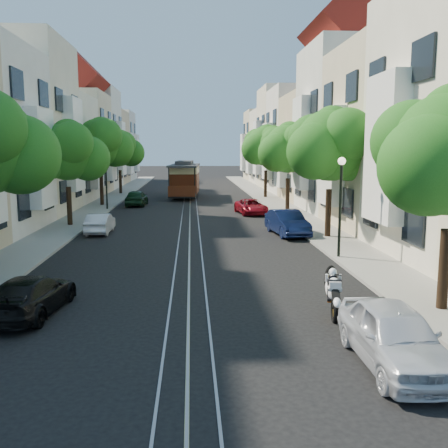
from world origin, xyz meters
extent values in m
plane|color=black|center=(0.00, 28.00, 0.00)|extent=(200.00, 200.00, 0.00)
cube|color=gray|center=(7.25, 28.00, 0.06)|extent=(2.50, 80.00, 0.12)
cube|color=gray|center=(-7.25, 28.00, 0.06)|extent=(2.50, 80.00, 0.12)
cube|color=gray|center=(-0.55, 28.00, 0.01)|extent=(0.06, 80.00, 0.02)
cube|color=gray|center=(0.00, 28.00, 0.01)|extent=(0.06, 80.00, 0.02)
cube|color=gray|center=(0.55, 28.00, 0.01)|extent=(0.06, 80.00, 0.02)
cube|color=tan|center=(0.00, 28.00, 0.00)|extent=(0.08, 80.00, 0.01)
cube|color=white|center=(8.20, 4.00, 4.62)|extent=(0.90, 3.04, 6.05)
cube|color=beige|center=(12.00, 12.00, 5.00)|extent=(7.00, 8.00, 10.00)
cube|color=white|center=(8.20, 12.00, 4.20)|extent=(0.90, 3.04, 5.50)
cube|color=silver|center=(12.00, 20.00, 6.00)|extent=(7.00, 8.00, 12.00)
cube|color=white|center=(8.20, 20.00, 5.04)|extent=(0.90, 3.04, 6.60)
cube|color=#C6B28C|center=(12.00, 28.00, 4.50)|extent=(7.00, 8.00, 9.00)
cube|color=white|center=(8.20, 28.00, 3.78)|extent=(0.90, 3.04, 4.95)
cube|color=white|center=(12.00, 36.00, 5.25)|extent=(7.00, 8.00, 10.50)
cube|color=white|center=(8.20, 36.00, 4.41)|extent=(0.90, 3.04, 5.78)
cube|color=beige|center=(12.00, 44.00, 5.75)|extent=(7.00, 8.00, 11.50)
cube|color=white|center=(8.20, 44.00, 4.83)|extent=(0.90, 3.04, 6.32)
cube|color=silver|center=(12.00, 52.00, 4.75)|extent=(7.00, 8.00, 9.50)
cube|color=white|center=(8.20, 52.00, 3.99)|extent=(0.90, 3.04, 5.23)
cube|color=beige|center=(12.00, 60.00, 5.00)|extent=(7.00, 8.00, 10.00)
cube|color=white|center=(8.20, 60.00, 4.20)|extent=(0.90, 3.04, 5.50)
cube|color=white|center=(-8.20, 12.00, 4.12)|extent=(0.90, 3.04, 5.39)
cube|color=beige|center=(-12.00, 20.00, 5.88)|extent=(7.00, 8.00, 11.76)
cube|color=white|center=(-8.20, 20.00, 4.94)|extent=(0.90, 3.04, 6.47)
cube|color=silver|center=(-12.00, 28.00, 4.41)|extent=(7.00, 8.00, 8.82)
cube|color=white|center=(-8.20, 28.00, 3.70)|extent=(0.90, 3.04, 4.85)
cube|color=beige|center=(-12.00, 36.00, 5.14)|extent=(7.00, 8.00, 10.29)
cube|color=white|center=(-8.20, 36.00, 4.32)|extent=(0.90, 3.04, 5.66)
cube|color=silver|center=(-12.00, 44.00, 5.63)|extent=(7.00, 8.00, 11.27)
cube|color=white|center=(-8.20, 44.00, 4.73)|extent=(0.90, 3.04, 6.20)
cube|color=#C6B28C|center=(-12.00, 52.00, 4.66)|extent=(7.00, 8.00, 9.31)
cube|color=white|center=(-8.20, 52.00, 3.91)|extent=(0.90, 3.04, 5.12)
cube|color=white|center=(-12.00, 60.00, 4.90)|extent=(7.00, 8.00, 9.80)
cube|color=white|center=(-8.20, 60.00, 4.12)|extent=(0.90, 3.04, 5.39)
cylinder|color=black|center=(7.20, -3.00, 1.26)|extent=(0.30, 0.30, 2.27)
sphere|color=#1D5114|center=(6.25, -3.70, 4.17)|extent=(2.64, 2.64, 2.64)
cylinder|color=black|center=(7.20, 9.00, 1.34)|extent=(0.30, 0.30, 2.45)
sphere|color=#1D5114|center=(7.20, 9.00, 4.81)|extent=(3.64, 3.64, 3.64)
sphere|color=#1D5114|center=(8.30, 9.50, 4.41)|extent=(2.91, 2.91, 2.91)
sphere|color=#1D5114|center=(6.25, 8.30, 4.51)|extent=(2.84, 2.84, 2.84)
sphere|color=#1D5114|center=(7.30, 9.10, 5.71)|extent=(2.18, 2.18, 2.18)
cylinder|color=black|center=(7.20, 20.00, 1.31)|extent=(0.30, 0.30, 2.38)
sphere|color=#1D5114|center=(7.20, 20.00, 4.68)|extent=(3.54, 3.54, 3.54)
sphere|color=#1D5114|center=(8.30, 20.50, 4.28)|extent=(2.83, 2.83, 2.83)
sphere|color=#1D5114|center=(6.25, 19.30, 4.38)|extent=(2.76, 2.76, 2.76)
sphere|color=#1D5114|center=(7.30, 20.10, 5.58)|extent=(2.12, 2.12, 2.12)
cylinder|color=black|center=(7.20, 31.00, 1.38)|extent=(0.30, 0.30, 2.52)
sphere|color=#1D5114|center=(7.20, 31.00, 4.94)|extent=(3.74, 3.74, 3.74)
sphere|color=#1D5114|center=(8.30, 31.50, 4.54)|extent=(3.00, 3.00, 3.00)
sphere|color=#1D5114|center=(6.25, 30.30, 4.64)|extent=(2.92, 2.92, 2.92)
sphere|color=#1D5114|center=(7.30, 31.10, 5.84)|extent=(2.25, 2.25, 2.25)
sphere|color=#1D5114|center=(-6.10, 2.50, 4.41)|extent=(2.91, 2.91, 2.91)
cylinder|color=black|center=(-7.20, 14.00, 1.26)|extent=(0.30, 0.30, 2.27)
sphere|color=#1D5114|center=(-7.20, 14.00, 4.47)|extent=(3.38, 3.38, 3.38)
sphere|color=#1D5114|center=(-6.10, 14.50, 4.07)|extent=(2.70, 2.70, 2.70)
sphere|color=#1D5114|center=(-8.15, 13.30, 4.17)|extent=(2.64, 2.64, 2.64)
sphere|color=#1D5114|center=(-7.10, 14.10, 5.38)|extent=(2.03, 2.03, 2.03)
cylinder|color=black|center=(-7.20, 25.00, 1.43)|extent=(0.30, 0.30, 2.62)
sphere|color=#1D5114|center=(-7.20, 25.00, 5.14)|extent=(3.90, 3.90, 3.90)
sphere|color=#1D5114|center=(-6.10, 25.50, 4.74)|extent=(3.12, 3.12, 3.12)
sphere|color=#1D5114|center=(-8.15, 24.30, 4.84)|extent=(3.04, 3.04, 3.04)
sphere|color=#1D5114|center=(-7.10, 25.10, 6.04)|extent=(2.34, 2.34, 2.34)
cylinder|color=black|center=(-7.20, 36.00, 1.31)|extent=(0.30, 0.30, 2.38)
sphere|color=#1D5114|center=(-7.20, 36.00, 4.68)|extent=(3.54, 3.54, 3.54)
sphere|color=#1D5114|center=(-6.10, 36.50, 4.28)|extent=(2.83, 2.83, 2.83)
sphere|color=#1D5114|center=(-8.15, 35.30, 4.38)|extent=(2.76, 2.76, 2.76)
sphere|color=#1D5114|center=(-7.10, 36.10, 5.58)|extent=(2.12, 2.12, 2.12)
cylinder|color=black|center=(6.30, 4.00, 2.12)|extent=(0.12, 0.12, 4.00)
sphere|color=#FFF2CC|center=(6.30, 4.00, 4.12)|extent=(0.32, 0.32, 0.32)
cylinder|color=black|center=(-6.30, 22.00, 2.12)|extent=(0.12, 0.12, 4.00)
sphere|color=#FFF2CC|center=(-6.30, 22.00, 4.12)|extent=(0.32, 0.32, 0.32)
torus|color=black|center=(3.94, -3.57, 0.29)|extent=(0.24, 0.72, 0.71)
torus|color=black|center=(4.10, -2.45, 0.93)|extent=(0.52, 0.62, 0.69)
ellipsoid|color=white|center=(4.01, -3.06, 0.77)|extent=(0.55, 1.02, 0.84)
ellipsoid|color=white|center=(3.98, -3.30, 0.95)|extent=(0.42, 0.58, 0.47)
cube|color=black|center=(3.92, -3.68, 0.75)|extent=(0.27, 0.52, 0.35)
cube|color=silver|center=(3.97, -3.33, 0.96)|extent=(0.39, 0.56, 0.23)
sphere|color=black|center=(4.02, -3.02, 1.06)|extent=(0.25, 0.25, 0.25)
cube|color=black|center=(-0.50, 32.13, 0.47)|extent=(2.89, 8.51, 0.31)
cube|color=#4A1C0C|center=(-0.50, 32.13, 1.73)|extent=(2.81, 5.37, 2.51)
cube|color=beige|center=(-0.50, 32.13, 2.67)|extent=(2.87, 5.43, 0.63)
cube|color=#2D2D30|center=(-0.50, 32.13, 3.09)|extent=(3.10, 8.52, 0.19)
cube|color=#2D2D30|center=(-0.50, 32.13, 3.35)|extent=(1.74, 4.79, 0.37)
imported|color=silver|center=(4.40, -6.39, 0.67)|extent=(1.58, 3.92, 1.33)
imported|color=#0B1539|center=(5.29, 10.16, 0.67)|extent=(1.94, 4.24, 1.35)
imported|color=maroon|center=(4.40, 19.12, 0.54)|extent=(2.28, 4.08, 1.08)
imported|color=black|center=(-4.40, -2.44, 0.56)|extent=(1.95, 3.98, 1.11)
imported|color=silver|center=(-4.94, 11.40, 0.56)|extent=(1.18, 3.38, 1.11)
imported|color=#14321C|center=(-4.40, 25.13, 0.66)|extent=(1.72, 3.93, 1.32)
camera|label=1|loc=(0.11, -16.26, 4.58)|focal=40.00mm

